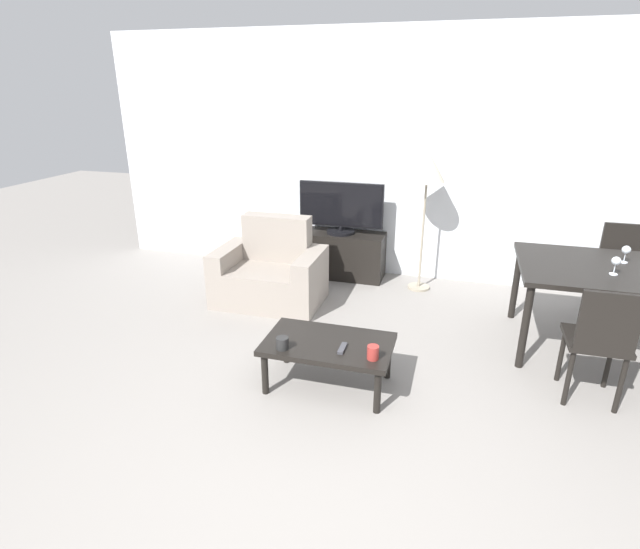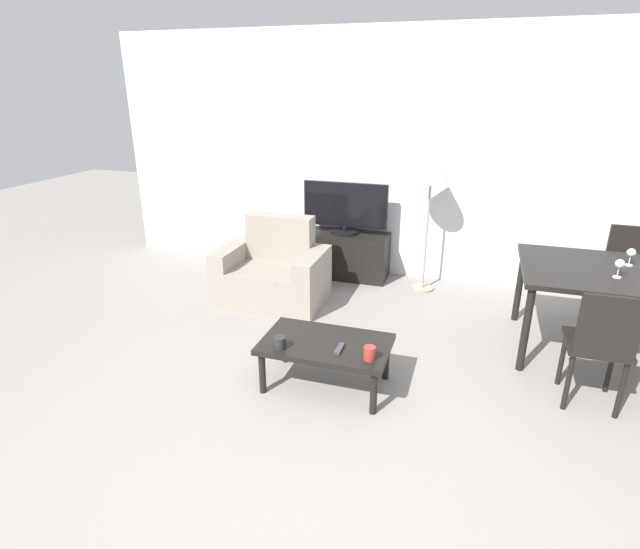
# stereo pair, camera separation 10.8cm
# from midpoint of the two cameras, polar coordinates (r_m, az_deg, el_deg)

# --- Properties ---
(ground_plane) EXTENTS (18.00, 18.00, 0.00)m
(ground_plane) POSITION_cam_midpoint_polar(r_m,az_deg,el_deg) (2.85, -1.65, -27.25)
(ground_plane) COLOR gray
(wall_back) EXTENTS (7.20, 0.06, 2.70)m
(wall_back) POSITION_cam_midpoint_polar(r_m,az_deg,el_deg) (5.68, 11.32, 12.79)
(wall_back) COLOR silver
(wall_back) RESTS_ON ground_plane
(armchair) EXTENTS (1.07, 0.72, 0.86)m
(armchair) POSITION_cam_midpoint_polar(r_m,az_deg,el_deg) (5.14, -4.75, 0.10)
(armchair) COLOR gray
(armchair) RESTS_ON ground_plane
(tv_stand) EXTENTS (1.01, 0.40, 0.52)m
(tv_stand) POSITION_cam_midpoint_polar(r_m,az_deg,el_deg) (5.80, 3.33, 2.26)
(tv_stand) COLOR black
(tv_stand) RESTS_ON ground_plane
(tv) EXTENTS (0.96, 0.32, 0.58)m
(tv) POSITION_cam_midpoint_polar(r_m,az_deg,el_deg) (5.65, 3.44, 7.56)
(tv) COLOR black
(tv) RESTS_ON tv_stand
(coffee_table) EXTENTS (0.93, 0.57, 0.37)m
(coffee_table) POSITION_cam_midpoint_polar(r_m,az_deg,el_deg) (3.69, 1.51, -8.30)
(coffee_table) COLOR black
(coffee_table) RESTS_ON ground_plane
(dining_table) EXTENTS (1.50, 1.06, 0.74)m
(dining_table) POSITION_cam_midpoint_polar(r_m,az_deg,el_deg) (4.64, 31.72, -0.51)
(dining_table) COLOR black
(dining_table) RESTS_ON ground_plane
(dining_chair_near) EXTENTS (0.40, 0.40, 0.88)m
(dining_chair_near) POSITION_cam_midpoint_polar(r_m,az_deg,el_deg) (3.89, 30.09, -6.74)
(dining_chair_near) COLOR black
(dining_chair_near) RESTS_ON ground_plane
(dining_chair_far) EXTENTS (0.40, 0.40, 0.88)m
(dining_chair_far) POSITION_cam_midpoint_polar(r_m,az_deg,el_deg) (5.52, 32.19, 0.61)
(dining_chair_far) COLOR black
(dining_chair_far) RESTS_ON ground_plane
(floor_lamp) EXTENTS (0.37, 0.37, 1.49)m
(floor_lamp) POSITION_cam_midpoint_polar(r_m,az_deg,el_deg) (5.28, 13.21, 11.31)
(floor_lamp) COLOR gray
(floor_lamp) RESTS_ON ground_plane
(remote_primary) EXTENTS (0.04, 0.15, 0.02)m
(remote_primary) POSITION_cam_midpoint_polar(r_m,az_deg,el_deg) (3.56, 3.12, -8.46)
(remote_primary) COLOR #38383D
(remote_primary) RESTS_ON coffee_table
(cup_white_near) EXTENTS (0.09, 0.09, 0.09)m
(cup_white_near) POSITION_cam_midpoint_polar(r_m,az_deg,el_deg) (3.57, -3.77, -7.78)
(cup_white_near) COLOR black
(cup_white_near) RESTS_ON coffee_table
(cup_colored_far) EXTENTS (0.08, 0.08, 0.10)m
(cup_colored_far) POSITION_cam_midpoint_polar(r_m,az_deg,el_deg) (3.44, 6.58, -8.94)
(cup_colored_far) COLOR maroon
(cup_colored_far) RESTS_ON coffee_table
(wine_glass_left) EXTENTS (0.07, 0.07, 0.15)m
(wine_glass_left) POSITION_cam_midpoint_polar(r_m,az_deg,el_deg) (4.41, 31.65, 0.92)
(wine_glass_left) COLOR silver
(wine_glass_left) RESTS_ON dining_table
(wine_glass_center) EXTENTS (0.07, 0.07, 0.15)m
(wine_glass_center) POSITION_cam_midpoint_polar(r_m,az_deg,el_deg) (4.75, 32.56, 2.01)
(wine_glass_center) COLOR silver
(wine_glass_center) RESTS_ON dining_table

